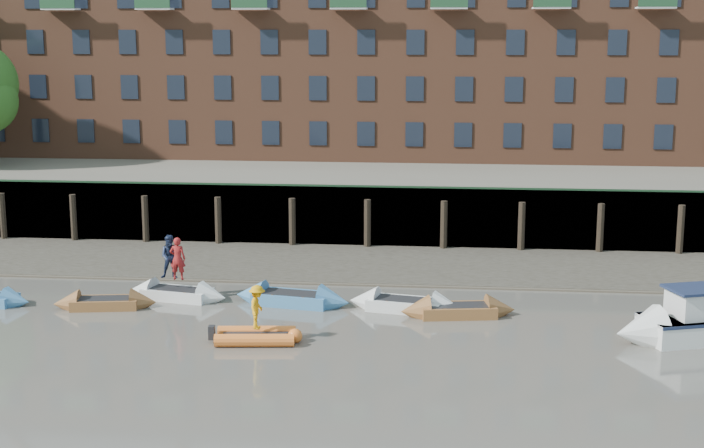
# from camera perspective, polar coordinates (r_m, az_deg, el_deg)

# --- Properties ---
(ground) EXTENTS (220.00, 220.00, 0.00)m
(ground) POSITION_cam_1_polar(r_m,az_deg,el_deg) (31.29, -6.36, -9.92)
(ground) COLOR #5B574F
(ground) RESTS_ON ground
(foreshore) EXTENTS (110.00, 8.00, 0.50)m
(foreshore) POSITION_cam_1_polar(r_m,az_deg,el_deg) (48.27, -1.86, -2.32)
(foreshore) COLOR #3D382F
(foreshore) RESTS_ON ground
(mud_band) EXTENTS (110.00, 1.60, 0.10)m
(mud_band) POSITION_cam_1_polar(r_m,az_deg,el_deg) (45.00, -2.44, -3.31)
(mud_band) COLOR #4C4336
(mud_band) RESTS_ON ground
(river_wall) EXTENTS (110.00, 1.23, 3.30)m
(river_wall) POSITION_cam_1_polar(r_m,az_deg,el_deg) (52.19, -1.22, 0.50)
(river_wall) COLOR #2D2A26
(river_wall) RESTS_ON ground
(bank_terrace) EXTENTS (110.00, 28.00, 3.20)m
(bank_terrace) POSITION_cam_1_polar(r_m,az_deg,el_deg) (65.54, 0.25, 2.67)
(bank_terrace) COLOR #5E594D
(bank_terrace) RESTS_ON ground
(apartment_terrace) EXTENTS (80.60, 15.56, 20.98)m
(apartment_terrace) POSITION_cam_1_polar(r_m,az_deg,el_deg) (65.85, 0.35, 12.51)
(apartment_terrace) COLOR brown
(apartment_terrace) RESTS_ON bank_terrace
(rowboat_2) EXTENTS (4.35, 1.94, 1.22)m
(rowboat_2) POSITION_cam_1_polar(r_m,az_deg,el_deg) (41.77, -14.17, -4.48)
(rowboat_2) COLOR brown
(rowboat_2) RESTS_ON ground
(rowboat_3) EXTENTS (4.69, 2.19, 1.31)m
(rowboat_3) POSITION_cam_1_polar(r_m,az_deg,el_deg) (42.52, -10.13, -4.02)
(rowboat_3) COLOR silver
(rowboat_3) RESTS_ON ground
(rowboat_4) EXTENTS (5.14, 2.29, 1.44)m
(rowboat_4) POSITION_cam_1_polar(r_m,az_deg,el_deg) (41.12, -3.51, -4.35)
(rowboat_4) COLOR teal
(rowboat_4) RESTS_ON ground
(rowboat_5) EXTENTS (4.94, 2.30, 1.38)m
(rowboat_5) POSITION_cam_1_polar(r_m,az_deg,el_deg) (40.22, 3.12, -4.71)
(rowboat_5) COLOR silver
(rowboat_5) RESTS_ON ground
(rowboat_6) EXTENTS (4.78, 2.10, 1.34)m
(rowboat_6) POSITION_cam_1_polar(r_m,az_deg,el_deg) (39.59, 6.18, -5.03)
(rowboat_6) COLOR brown
(rowboat_6) RESTS_ON ground
(rib_tender) EXTENTS (3.23, 1.80, 0.55)m
(rib_tender) POSITION_cam_1_polar(r_m,az_deg,el_deg) (36.31, -5.42, -6.51)
(rib_tender) COLOR orange
(rib_tender) RESTS_ON ground
(motor_launch) EXTENTS (6.48, 3.88, 2.54)m
(motor_launch) POSITION_cam_1_polar(r_m,az_deg,el_deg) (38.21, 18.73, -5.52)
(motor_launch) COLOR silver
(motor_launch) RESTS_ON ground
(person_rower_a) EXTENTS (0.68, 0.45, 1.82)m
(person_rower_a) POSITION_cam_1_polar(r_m,az_deg,el_deg) (42.06, -10.11, -1.99)
(person_rower_a) COLOR maroon
(person_rower_a) RESTS_ON rowboat_3
(person_rower_b) EXTENTS (1.04, 0.88, 1.87)m
(person_rower_b) POSITION_cam_1_polar(r_m,az_deg,el_deg) (42.34, -10.50, -1.88)
(person_rower_b) COLOR #19233F
(person_rower_b) RESTS_ON rowboat_3
(person_rib_crew) EXTENTS (0.62, 1.06, 1.63)m
(person_rib_crew) POSITION_cam_1_polar(r_m,az_deg,el_deg) (36.04, -5.54, -4.83)
(person_rib_crew) COLOR orange
(person_rib_crew) RESTS_ON rib_tender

